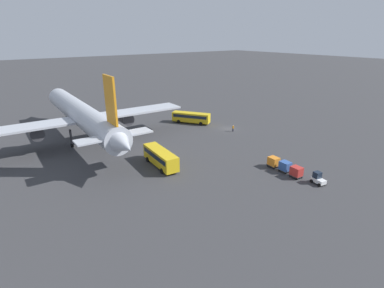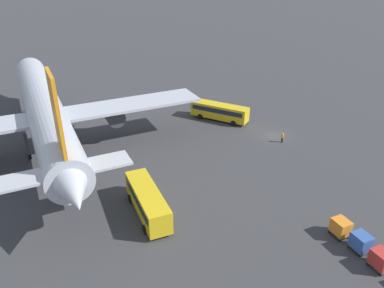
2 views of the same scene
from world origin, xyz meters
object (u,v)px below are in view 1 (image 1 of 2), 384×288
(shuttle_bus_far, at_px, (161,157))
(cargo_cart_red, at_px, (296,171))
(worker_person, at_px, (233,128))
(baggage_tug, at_px, (318,179))
(shuttle_bus_near, at_px, (191,117))
(cargo_cart_blue, at_px, (285,166))
(cargo_cart_orange, at_px, (274,161))
(airplane, at_px, (82,115))

(shuttle_bus_far, distance_m, cargo_cart_red, 25.59)
(worker_person, distance_m, cargo_cart_red, 28.48)
(shuttle_bus_far, height_order, baggage_tug, shuttle_bus_far)
(shuttle_bus_near, relative_size, cargo_cart_blue, 5.05)
(shuttle_bus_near, xyz_separation_m, shuttle_bus_far, (-20.73, 22.73, 0.11))
(cargo_cart_orange, bearing_deg, baggage_tug, -175.32)
(cargo_cart_red, xyz_separation_m, cargo_cart_orange, (5.40, -0.28, 0.00))
(airplane, height_order, worker_person, airplane)
(airplane, xyz_separation_m, shuttle_bus_near, (-2.02, -30.23, -4.92))
(airplane, distance_m, shuttle_bus_far, 24.43)
(baggage_tug, height_order, cargo_cart_orange, baggage_tug)
(baggage_tug, relative_size, cargo_cart_red, 1.24)
(baggage_tug, height_order, cargo_cart_blue, baggage_tug)
(shuttle_bus_near, distance_m, shuttle_bus_far, 30.76)
(shuttle_bus_far, bearing_deg, cargo_cart_red, -133.26)
(cargo_cart_red, bearing_deg, shuttle_bus_near, -8.06)
(cargo_cart_blue, bearing_deg, airplane, 32.52)
(baggage_tug, bearing_deg, cargo_cart_orange, 14.87)
(shuttle_bus_far, relative_size, cargo_cart_red, 5.07)
(baggage_tug, xyz_separation_m, cargo_cart_orange, (9.07, 0.74, 0.25))
(shuttle_bus_near, relative_size, shuttle_bus_far, 1.00)
(shuttle_bus_near, distance_m, cargo_cart_orange, 34.77)
(shuttle_bus_far, distance_m, cargo_cart_orange, 22.10)
(shuttle_bus_far, bearing_deg, shuttle_bus_near, -42.85)
(airplane, relative_size, shuttle_bus_near, 5.35)
(baggage_tug, xyz_separation_m, worker_person, (30.37, -8.91, -0.07))
(baggage_tug, relative_size, cargo_cart_orange, 1.24)
(baggage_tug, distance_m, worker_person, 31.65)
(shuttle_bus_near, height_order, baggage_tug, shuttle_bus_near)
(airplane, height_order, cargo_cart_orange, airplane)
(airplane, distance_m, cargo_cart_red, 48.80)
(shuttle_bus_near, bearing_deg, worker_person, 164.32)
(baggage_tug, bearing_deg, shuttle_bus_far, 48.80)
(cargo_cart_orange, bearing_deg, airplane, 34.38)
(airplane, relative_size, cargo_cart_red, 27.04)
(airplane, distance_m, shuttle_bus_near, 30.69)
(shuttle_bus_far, xyz_separation_m, cargo_cart_blue, (-16.32, -17.41, -0.77))
(shuttle_bus_far, distance_m, worker_person, 28.12)
(cargo_cart_red, bearing_deg, airplane, 30.50)
(airplane, relative_size, baggage_tug, 21.81)
(shuttle_bus_near, bearing_deg, airplane, 52.24)
(airplane, height_order, shuttle_bus_far, airplane)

